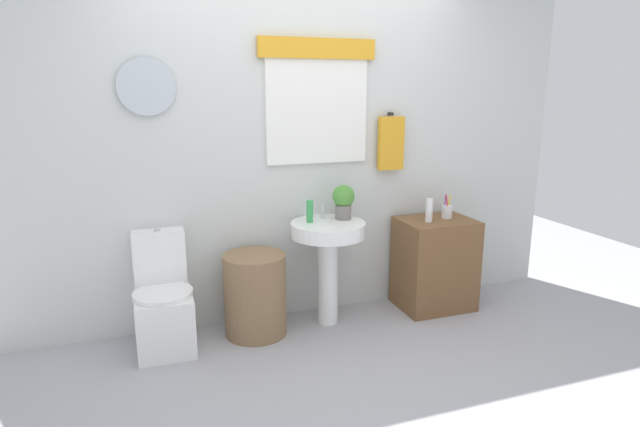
% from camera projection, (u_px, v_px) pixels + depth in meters
% --- Properties ---
extents(ground_plane, '(8.00, 8.00, 0.00)m').
position_uv_depth(ground_plane, '(352.00, 385.00, 3.02)').
color(ground_plane, '#A3A3A8').
extents(back_wall, '(4.40, 0.18, 2.60)m').
position_uv_depth(back_wall, '(294.00, 143.00, 3.77)').
color(back_wall, silver).
rests_on(back_wall, ground_plane).
extents(toilet, '(0.38, 0.51, 0.78)m').
position_uv_depth(toilet, '(163.00, 304.00, 3.45)').
color(toilet, white).
rests_on(toilet, ground_plane).
extents(laundry_hamper, '(0.43, 0.43, 0.58)m').
position_uv_depth(laundry_hamper, '(255.00, 294.00, 3.61)').
color(laundry_hamper, '#846647').
rests_on(laundry_hamper, ground_plane).
extents(pedestal_sink, '(0.53, 0.53, 0.76)m').
position_uv_depth(pedestal_sink, '(328.00, 247.00, 3.72)').
color(pedestal_sink, white).
rests_on(pedestal_sink, ground_plane).
extents(faucet, '(0.03, 0.03, 0.10)m').
position_uv_depth(faucet, '(322.00, 212.00, 3.77)').
color(faucet, silver).
rests_on(faucet, pedestal_sink).
extents(wooden_cabinet, '(0.56, 0.44, 0.71)m').
position_uv_depth(wooden_cabinet, '(435.00, 263.00, 4.06)').
color(wooden_cabinet, brown).
rests_on(wooden_cabinet, ground_plane).
extents(soap_bottle, '(0.05, 0.05, 0.16)m').
position_uv_depth(soap_bottle, '(310.00, 211.00, 3.66)').
color(soap_bottle, green).
rests_on(soap_bottle, pedestal_sink).
extents(potted_plant, '(0.16, 0.16, 0.25)m').
position_uv_depth(potted_plant, '(343.00, 200.00, 3.74)').
color(potted_plant, slate).
rests_on(potted_plant, pedestal_sink).
extents(lotion_bottle, '(0.05, 0.05, 0.18)m').
position_uv_depth(lotion_bottle, '(429.00, 210.00, 3.88)').
color(lotion_bottle, white).
rests_on(lotion_bottle, wooden_cabinet).
extents(toothbrush_cup, '(0.08, 0.08, 0.19)m').
position_uv_depth(toothbrush_cup, '(447.00, 211.00, 4.01)').
color(toothbrush_cup, silver).
rests_on(toothbrush_cup, wooden_cabinet).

